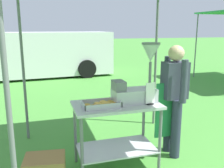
# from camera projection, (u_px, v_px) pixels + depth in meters

# --- Properties ---
(ground_plane) EXTENTS (70.00, 70.00, 0.00)m
(ground_plane) POSITION_uv_depth(u_px,v_px,m) (76.00, 84.00, 8.31)
(ground_plane) COLOR #478E38
(donut_cart) EXTENTS (1.11, 0.63, 0.88)m
(donut_cart) POSITION_uv_depth(u_px,v_px,m) (116.00, 121.00, 3.26)
(donut_cart) COLOR #B7B7BC
(donut_cart) RESTS_ON ground
(donut_tray) EXTENTS (0.47, 0.27, 0.07)m
(donut_tray) POSITION_uv_depth(u_px,v_px,m) (101.00, 105.00, 3.07)
(donut_tray) COLOR #B7B7BC
(donut_tray) RESTS_ON donut_cart
(donut_fryer) EXTENTS (0.62, 0.28, 0.77)m
(donut_fryer) POSITION_uv_depth(u_px,v_px,m) (138.00, 82.00, 3.22)
(donut_fryer) COLOR #B7B7BC
(donut_fryer) RESTS_ON donut_cart
(menu_sign) EXTENTS (0.13, 0.05, 0.29)m
(menu_sign) POSITION_uv_depth(u_px,v_px,m) (150.00, 95.00, 3.14)
(menu_sign) COLOR black
(menu_sign) RESTS_ON donut_cart
(vendor) EXTENTS (0.45, 0.53, 1.61)m
(vendor) POSITION_uv_depth(u_px,v_px,m) (174.00, 95.00, 3.53)
(vendor) COLOR #2D3347
(vendor) RESTS_ON ground
(van_white) EXTENTS (5.75, 2.35, 1.69)m
(van_white) POSITION_uv_depth(u_px,v_px,m) (35.00, 54.00, 9.50)
(van_white) COLOR white
(van_white) RESTS_ON ground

